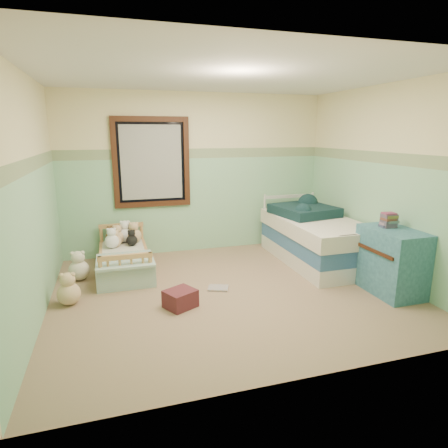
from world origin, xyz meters
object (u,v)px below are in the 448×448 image
object	(u,v)px
plush_floor_cream	(79,270)
toddler_bed_frame	(125,266)
plush_floor_tan	(69,294)
red_pillow	(180,299)
dresser	(391,261)
twin_bed_frame	(315,254)
floor_book	(218,288)

from	to	relation	value
plush_floor_cream	toddler_bed_frame	bearing A→B (deg)	13.13
plush_floor_tan	red_pillow	size ratio (longest dim) A/B	0.81
toddler_bed_frame	red_pillow	world-z (taller)	red_pillow
dresser	toddler_bed_frame	bearing A→B (deg)	151.92
twin_bed_frame	red_pillow	distance (m)	2.41
dresser	red_pillow	xyz separation A→B (m)	(-2.51, 0.32, -0.29)
plush_floor_tan	twin_bed_frame	bearing A→B (deg)	8.71
floor_book	red_pillow	bearing A→B (deg)	-124.43
plush_floor_cream	plush_floor_tan	bearing A→B (deg)	-94.47
floor_book	toddler_bed_frame	bearing A→B (deg)	160.65
plush_floor_tan	red_pillow	distance (m)	1.26
twin_bed_frame	floor_book	distance (m)	1.78
dresser	plush_floor_tan	bearing A→B (deg)	168.68
red_pillow	floor_book	distance (m)	0.65
toddler_bed_frame	plush_floor_cream	xyz separation A→B (m)	(-0.59, -0.14, 0.05)
plush_floor_cream	floor_book	distance (m)	1.86
toddler_bed_frame	plush_floor_cream	world-z (taller)	plush_floor_cream
plush_floor_cream	twin_bed_frame	distance (m)	3.35
plush_floor_cream	red_pillow	distance (m)	1.63
dresser	red_pillow	world-z (taller)	dresser
toddler_bed_frame	twin_bed_frame	world-z (taller)	twin_bed_frame
dresser	red_pillow	bearing A→B (deg)	172.78
twin_bed_frame	floor_book	size ratio (longest dim) A/B	7.66
toddler_bed_frame	dresser	xyz separation A→B (m)	(3.05, -1.63, 0.31)
toddler_bed_frame	plush_floor_tan	bearing A→B (deg)	-125.93
toddler_bed_frame	twin_bed_frame	xyz separation A→B (m)	(2.76, -0.37, 0.03)
plush_floor_cream	plush_floor_tan	xyz separation A→B (m)	(-0.06, -0.75, -0.01)
dresser	floor_book	xyz separation A→B (m)	(-1.97, 0.68, -0.38)
plush_floor_tan	floor_book	xyz separation A→B (m)	(1.73, -0.06, -0.12)
toddler_bed_frame	red_pillow	bearing A→B (deg)	-67.40
plush_floor_tan	floor_book	size ratio (longest dim) A/B	1.04
plush_floor_cream	floor_book	bearing A→B (deg)	-26.01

